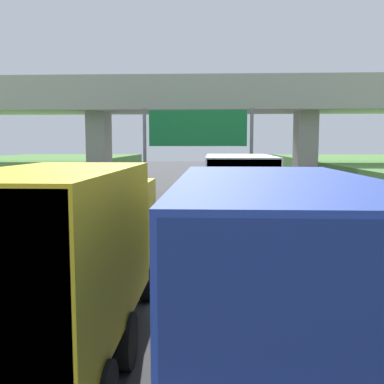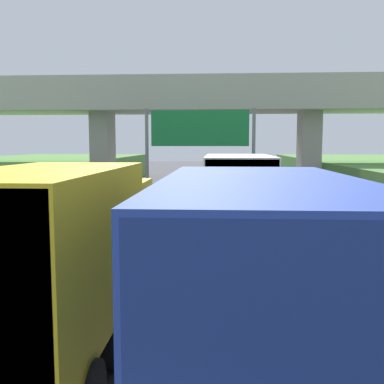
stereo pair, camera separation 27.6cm
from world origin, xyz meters
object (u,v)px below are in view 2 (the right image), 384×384
Objects in this scene: truck_green at (237,195)px; car_red at (232,196)px; truck_blue at (254,281)px; construction_barrel_5 at (327,210)px; overhead_highway_sign at (200,136)px; construction_barrel_3 at (373,241)px; truck_yellow at (64,249)px; construction_barrel_4 at (346,223)px.

truck_green is 8.97m from car_red.
construction_barrel_5 is at bearing 73.41° from truck_blue.
overhead_highway_sign reaches higher than construction_barrel_3.
truck_blue reaches higher than construction_barrel_3.
truck_green is (3.49, 8.89, 0.00)m from truck_yellow.
overhead_highway_sign is 11.04m from construction_barrel_3.
construction_barrel_3 is (4.92, 9.59, -1.47)m from truck_blue.
truck_green reaches higher than construction_barrel_4.
construction_barrel_4 is (0.08, 3.69, 0.00)m from construction_barrel_3.
overhead_highway_sign is 4.25m from car_red.
car_red is at bearing 45.87° from overhead_highway_sign.
truck_blue is 14.27m from construction_barrel_4.
construction_barrel_5 is at bearing 88.91° from construction_barrel_3.
truck_yellow is (-1.77, -15.98, -2.34)m from overhead_highway_sign.
truck_yellow is (-3.32, 1.71, 0.00)m from truck_blue.
car_red is 4.56× the size of construction_barrel_4.
truck_green is 1.78× the size of car_red.
truck_green is at bearing -127.45° from construction_barrel_5.
construction_barrel_3 is at bearing 62.86° from truck_blue.
truck_blue reaches higher than construction_barrel_5.
construction_barrel_4 is at bearing -52.47° from car_red.
car_red is at bearing 78.77° from truck_yellow.
truck_green is at bearing -76.34° from overhead_highway_sign.
car_red is at bearing 89.37° from truck_blue.
overhead_highway_sign reaches higher than truck_green.
construction_barrel_4 is 3.69m from construction_barrel_5.
construction_barrel_5 is at bearing -27.63° from car_red.
overhead_highway_sign is 16.25m from truck_yellow.
overhead_highway_sign is 0.81× the size of truck_yellow.
overhead_highway_sign is 0.81× the size of truck_blue.
truck_blue is 1.00× the size of truck_green.
construction_barrel_5 is (8.38, 15.26, -1.47)m from truck_yellow.
overhead_highway_sign is 17.91m from truck_blue.
construction_barrel_3 is at bearing -12.00° from truck_green.
truck_blue is 10.60m from truck_green.
truck_blue is 8.11× the size of construction_barrel_4.
construction_barrel_4 is 1.00× the size of construction_barrel_5.
overhead_highway_sign is at bearing 83.67° from truck_yellow.
construction_barrel_3 is at bearing -64.63° from car_red.
construction_barrel_4 is at bearing 69.39° from truck_blue.
truck_yellow reaches higher than construction_barrel_3.
construction_barrel_4 is (4.82, 2.68, -1.47)m from truck_green.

